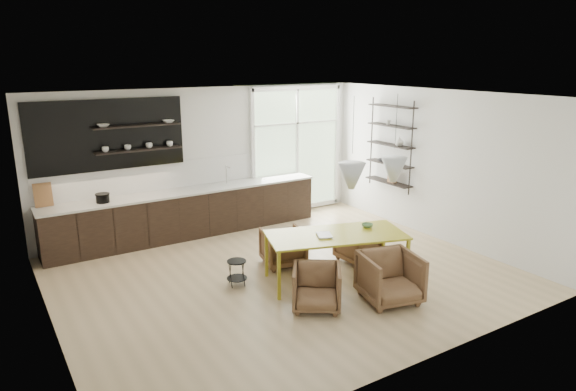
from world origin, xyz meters
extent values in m
cube|color=tan|center=(0.00, 0.00, -0.01)|extent=(7.00, 6.00, 0.01)
cube|color=silver|center=(0.00, 3.00, 1.45)|extent=(7.00, 0.02, 2.90)
cube|color=silver|center=(-3.50, 0.00, 1.45)|extent=(0.02, 6.00, 2.90)
cube|color=silver|center=(3.50, 0.00, 1.45)|extent=(0.02, 6.00, 2.90)
cube|color=white|center=(0.00, 0.00, 2.90)|extent=(7.00, 6.00, 0.01)
cube|color=#B2D1A5|center=(2.15, 2.97, 1.45)|extent=(2.20, 0.02, 2.70)
cube|color=white|center=(2.15, 2.94, 1.45)|extent=(2.30, 0.08, 2.80)
cone|color=silver|center=(0.95, -0.50, 1.65)|extent=(0.44, 0.44, 0.42)
cone|color=silver|center=(1.85, -0.50, 1.65)|extent=(0.44, 0.44, 0.42)
cylinder|color=black|center=(0.95, -0.50, 2.46)|extent=(0.01, 0.01, 0.89)
cylinder|color=black|center=(1.85, -0.50, 2.46)|extent=(0.01, 0.01, 0.89)
cube|color=black|center=(-0.60, 2.67, 0.45)|extent=(5.50, 0.65, 0.90)
cube|color=beige|center=(-0.60, 2.67, 0.92)|extent=(5.54, 0.69, 0.04)
cube|color=silver|center=(-0.60, 2.98, 1.20)|extent=(5.50, 0.02, 0.55)
cube|color=black|center=(-1.95, 2.96, 2.10)|extent=(2.80, 0.06, 1.30)
cube|color=black|center=(-1.45, 2.82, 2.25)|extent=(1.60, 0.28, 0.03)
cube|color=black|center=(-1.45, 2.82, 1.80)|extent=(1.60, 0.28, 0.03)
cube|color=#956540|center=(-3.15, 2.90, 1.15)|extent=(0.30, 0.10, 0.42)
cylinder|color=silver|center=(0.30, 2.77, 1.12)|extent=(0.02, 0.02, 0.40)
imported|color=white|center=(-2.05, 2.82, 2.29)|extent=(0.22, 0.22, 0.05)
imported|color=white|center=(-0.85, 2.82, 2.29)|extent=(0.22, 0.22, 0.05)
imported|color=white|center=(-2.05, 2.82, 1.86)|extent=(0.12, 0.12, 0.10)
imported|color=white|center=(-1.65, 2.82, 1.86)|extent=(0.12, 0.12, 0.10)
imported|color=white|center=(-1.25, 2.82, 1.86)|extent=(0.12, 0.12, 0.10)
imported|color=white|center=(-0.85, 2.82, 1.86)|extent=(0.12, 0.12, 0.10)
cylinder|color=black|center=(-2.22, 2.63, 1.01)|extent=(0.24, 0.24, 0.14)
cube|color=black|center=(3.36, 0.60, 1.70)|extent=(0.02, 0.02, 1.90)
cube|color=black|center=(3.36, 1.80, 1.70)|extent=(0.02, 0.02, 1.90)
cube|color=black|center=(3.36, 1.20, 0.90)|extent=(0.26, 1.20, 0.02)
cube|color=black|center=(3.36, 1.20, 1.30)|extent=(0.26, 1.20, 0.02)
cube|color=black|center=(3.36, 1.20, 1.70)|extent=(0.26, 1.20, 0.02)
cube|color=black|center=(3.36, 1.20, 2.10)|extent=(0.26, 1.20, 0.03)
cube|color=black|center=(3.36, 1.20, 2.50)|extent=(0.26, 1.20, 0.03)
imported|color=white|center=(3.36, 0.95, 1.81)|extent=(0.18, 0.18, 0.19)
imported|color=#333338|center=(3.36, 1.40, 1.34)|extent=(0.22, 0.22, 0.05)
imported|color=white|center=(3.36, 1.30, 2.16)|extent=(0.10, 0.10, 0.09)
cube|color=#956540|center=(3.36, 1.10, 1.03)|extent=(0.10, 0.18, 0.24)
cube|color=gold|center=(0.57, -0.63, 0.77)|extent=(2.35, 1.58, 0.03)
cube|color=gold|center=(-0.54, -0.73, 0.38)|extent=(0.06, 0.06, 0.75)
cube|color=gold|center=(-0.28, 0.10, 0.38)|extent=(0.06, 0.06, 0.75)
cube|color=gold|center=(1.42, -1.36, 0.38)|extent=(0.06, 0.06, 0.75)
cube|color=gold|center=(1.68, -0.52, 0.38)|extent=(0.06, 0.06, 0.75)
imported|color=brown|center=(0.21, 0.38, 0.32)|extent=(0.81, 0.83, 0.63)
imported|color=brown|center=(1.42, -0.17, 0.30)|extent=(0.68, 0.70, 0.60)
imported|color=brown|center=(-0.22, -1.24, 0.31)|extent=(0.94, 0.95, 0.63)
imported|color=brown|center=(0.81, -1.63, 0.37)|extent=(0.95, 0.97, 0.73)
cylinder|color=black|center=(-0.84, 0.05, 0.40)|extent=(0.30, 0.30, 0.02)
cylinder|color=black|center=(-0.84, 0.05, 0.11)|extent=(0.32, 0.32, 0.01)
cylinder|color=black|center=(-0.71, 0.10, 0.20)|extent=(0.01, 0.01, 0.40)
cylinder|color=black|center=(-0.89, 0.19, 0.20)|extent=(0.01, 0.01, 0.40)
cylinder|color=black|center=(-0.97, 0.01, 0.20)|extent=(0.01, 0.01, 0.40)
cylinder|color=black|center=(-0.79, -0.08, 0.20)|extent=(0.01, 0.01, 0.40)
imported|color=white|center=(0.25, -0.56, 0.80)|extent=(0.32, 0.36, 0.03)
imported|color=#598455|center=(1.20, -0.63, 0.82)|extent=(0.24, 0.24, 0.06)
camera|label=1|loc=(-4.11, -6.68, 3.45)|focal=32.00mm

